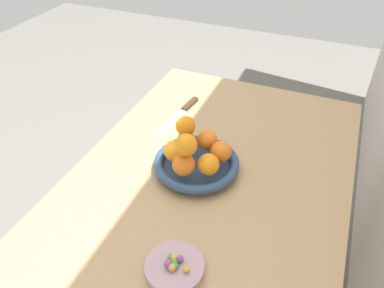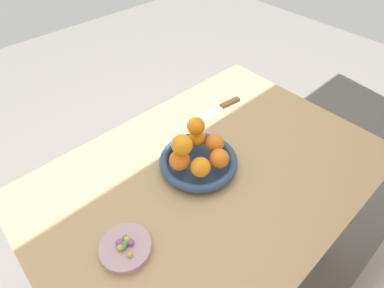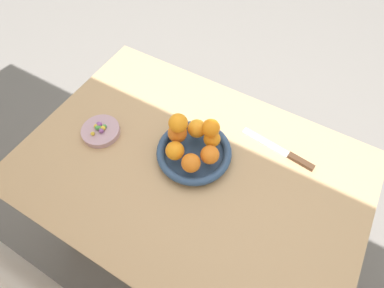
{
  "view_description": "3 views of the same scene",
  "coord_description": "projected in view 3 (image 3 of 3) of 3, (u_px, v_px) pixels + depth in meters",
  "views": [
    {
      "loc": [
        0.76,
        0.25,
        1.46
      ],
      "look_at": [
        0.01,
        -0.06,
        0.83
      ],
      "focal_mm": 35.0,
      "sensor_mm": 36.0,
      "label": 1
    },
    {
      "loc": [
        0.45,
        0.4,
        1.47
      ],
      "look_at": [
        0.04,
        -0.04,
        0.86
      ],
      "focal_mm": 28.0,
      "sensor_mm": 36.0,
      "label": 2
    },
    {
      "loc": [
        -0.24,
        0.4,
        1.59
      ],
      "look_at": [
        0.02,
        -0.04,
        0.81
      ],
      "focal_mm": 28.0,
      "sensor_mm": 36.0,
      "label": 3
    }
  ],
  "objects": [
    {
      "name": "orange_3",
      "position": [
        212.0,
        139.0,
        0.95
      ],
      "size": [
        0.05,
        0.05,
        0.05
      ],
      "primitive_type": "sphere",
      "color": "orange",
      "rests_on": "fruit_bowl"
    },
    {
      "name": "candy_dish",
      "position": [
        101.0,
        131.0,
        1.03
      ],
      "size": [
        0.13,
        0.13,
        0.02
      ],
      "primitive_type": "cylinder",
      "color": "#B28C99",
      "rests_on": "dining_table"
    },
    {
      "name": "dining_table",
      "position": [
        190.0,
        180.0,
        1.04
      ],
      "size": [
        1.1,
        0.76,
        0.74
      ],
      "color": "tan",
      "rests_on": "ground_plane"
    },
    {
      "name": "knife",
      "position": [
        284.0,
        152.0,
        0.99
      ],
      "size": [
        0.26,
        0.05,
        0.01
      ],
      "color": "#3F2819",
      "rests_on": "dining_table"
    },
    {
      "name": "candy_ball_0",
      "position": [
        103.0,
        128.0,
        1.02
      ],
      "size": [
        0.02,
        0.02,
        0.02
      ],
      "primitive_type": "sphere",
      "color": "gold",
      "rests_on": "candy_dish"
    },
    {
      "name": "orange_2",
      "position": [
        210.0,
        155.0,
        0.91
      ],
      "size": [
        0.06,
        0.06,
        0.06
      ],
      "primitive_type": "sphere",
      "color": "orange",
      "rests_on": "fruit_bowl"
    },
    {
      "name": "candy_ball_7",
      "position": [
        93.0,
        134.0,
        1.0
      ],
      "size": [
        0.01,
        0.01,
        0.01
      ],
      "primitive_type": "sphere",
      "color": "gold",
      "rests_on": "candy_dish"
    },
    {
      "name": "candy_ball_6",
      "position": [
        104.0,
        126.0,
        1.02
      ],
      "size": [
        0.01,
        0.01,
        0.01
      ],
      "primitive_type": "sphere",
      "color": "#4C9947",
      "rests_on": "candy_dish"
    },
    {
      "name": "orange_1",
      "position": [
        191.0,
        163.0,
        0.9
      ],
      "size": [
        0.06,
        0.06,
        0.06
      ],
      "primitive_type": "sphere",
      "color": "orange",
      "rests_on": "fruit_bowl"
    },
    {
      "name": "orange_4",
      "position": [
        197.0,
        129.0,
        0.96
      ],
      "size": [
        0.06,
        0.06,
        0.06
      ],
      "primitive_type": "sphere",
      "color": "orange",
      "rests_on": "fruit_bowl"
    },
    {
      "name": "fruit_bowl",
      "position": [
        194.0,
        152.0,
        0.97
      ],
      "size": [
        0.24,
        0.24,
        0.04
      ],
      "color": "navy",
      "rests_on": "dining_table"
    },
    {
      "name": "candy_ball_4",
      "position": [
        99.0,
        125.0,
        1.02
      ],
      "size": [
        0.02,
        0.02,
        0.02
      ],
      "primitive_type": "sphere",
      "color": "#8C4C99",
      "rests_on": "candy_dish"
    },
    {
      "name": "candy_ball_1",
      "position": [
        101.0,
        131.0,
        1.01
      ],
      "size": [
        0.02,
        0.02,
        0.02
      ],
      "primitive_type": "sphere",
      "color": "#8C4C99",
      "rests_on": "candy_dish"
    },
    {
      "name": "candy_ball_3",
      "position": [
        100.0,
        128.0,
        1.02
      ],
      "size": [
        0.02,
        0.02,
        0.02
      ],
      "primitive_type": "sphere",
      "color": "#4C9947",
      "rests_on": "candy_dish"
    },
    {
      "name": "candy_ball_2",
      "position": [
        97.0,
        128.0,
        1.02
      ],
      "size": [
        0.02,
        0.02,
        0.02
      ],
      "primitive_type": "sphere",
      "color": "#4C9947",
      "rests_on": "candy_dish"
    },
    {
      "name": "orange_0",
      "position": [
        175.0,
        151.0,
        0.92
      ],
      "size": [
        0.06,
        0.06,
        0.06
      ],
      "primitive_type": "sphere",
      "color": "orange",
      "rests_on": "fruit_bowl"
    },
    {
      "name": "ground_plane",
      "position": [
        191.0,
        235.0,
        1.58
      ],
      "size": [
        6.0,
        6.0,
        0.0
      ],
      "primitive_type": "plane",
      "color": "slate"
    },
    {
      "name": "orange_7",
      "position": [
        211.0,
        128.0,
        0.9
      ],
      "size": [
        0.06,
        0.06,
        0.06
      ],
      "primitive_type": "sphere",
      "color": "orange",
      "rests_on": "orange_3"
    },
    {
      "name": "orange_6",
      "position": [
        178.0,
        123.0,
        0.9
      ],
      "size": [
        0.06,
        0.06,
        0.06
      ],
      "primitive_type": "sphere",
      "color": "orange",
      "rests_on": "orange_5"
    },
    {
      "name": "candy_ball_5",
      "position": [
        96.0,
        126.0,
        1.02
      ],
      "size": [
        0.02,
        0.02,
        0.02
      ],
      "primitive_type": "sphere",
      "color": "gold",
      "rests_on": "candy_dish"
    },
    {
      "name": "orange_5",
      "position": [
        177.0,
        133.0,
        0.95
      ],
      "size": [
        0.06,
        0.06,
        0.06
      ],
      "primitive_type": "sphere",
      "color": "orange",
      "rests_on": "fruit_bowl"
    }
  ]
}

